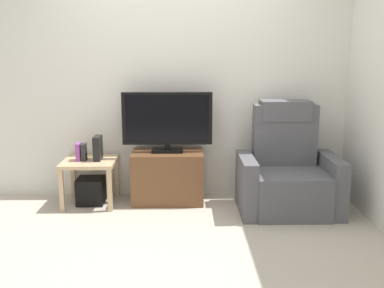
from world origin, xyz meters
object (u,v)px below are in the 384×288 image
object	(u,v)px
recliner_armchair	(287,173)
book_middle	(84,152)
book_leftmost	(79,152)
television	(167,121)
side_table	(90,167)
tv_stand	(168,177)
subwoofer_box	(91,191)
game_console	(98,148)

from	to	relation	value
recliner_armchair	book_middle	bearing A→B (deg)	168.25
recliner_armchair	book_leftmost	distance (m)	2.13
television	side_table	size ratio (longest dim) A/B	1.72
tv_stand	book_leftmost	size ratio (longest dim) A/B	4.12
subwoofer_box	book_leftmost	size ratio (longest dim) A/B	1.52
side_table	game_console	size ratio (longest dim) A/B	2.18
subwoofer_box	book_middle	bearing A→B (deg)	-157.16
recliner_armchair	book_middle	distance (m)	2.08
recliner_armchair	side_table	xyz separation A→B (m)	(-2.02, 0.20, 0.02)
television	book_middle	bearing A→B (deg)	-174.21
game_console	book_leftmost	bearing A→B (deg)	-171.03
tv_stand	television	size ratio (longest dim) A/B	0.80
television	recliner_armchair	world-z (taller)	television
recliner_armchair	book_leftmost	size ratio (longest dim) A/B	6.00
recliner_armchair	game_console	distance (m)	1.95
television	book_middle	world-z (taller)	television
tv_stand	television	world-z (taller)	television
book_leftmost	game_console	distance (m)	0.20
television	side_table	bearing A→B (deg)	-175.28
book_leftmost	game_console	bearing A→B (deg)	8.97
subwoofer_box	game_console	size ratio (longest dim) A/B	1.10
television	book_leftmost	world-z (taller)	television
side_table	recliner_armchair	bearing A→B (deg)	-5.69
book_leftmost	game_console	world-z (taller)	game_console
recliner_armchair	game_console	world-z (taller)	recliner_armchair
tv_stand	side_table	xyz separation A→B (m)	(-0.81, -0.05, 0.12)
recliner_armchair	side_table	bearing A→B (deg)	167.57
television	game_console	distance (m)	0.77
side_table	game_console	distance (m)	0.22
recliner_armchair	game_console	bearing A→B (deg)	167.01
recliner_armchair	book_leftmost	bearing A→B (deg)	168.37
game_console	recliner_armchair	bearing A→B (deg)	-6.25
book_middle	side_table	bearing A→B (deg)	22.84
tv_stand	recliner_armchair	world-z (taller)	recliner_armchair
book_middle	game_console	bearing A→B (deg)	12.31
book_leftmost	tv_stand	bearing A→B (deg)	4.27
side_table	book_middle	bearing A→B (deg)	-157.16
tv_stand	recliner_armchair	distance (m)	1.24
subwoofer_box	book_leftmost	world-z (taller)	book_leftmost
television	recliner_armchair	bearing A→B (deg)	-12.47
recliner_armchair	book_middle	size ratio (longest dim) A/B	6.15
side_table	book_leftmost	size ratio (longest dim) A/B	3.00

